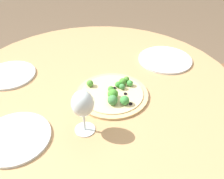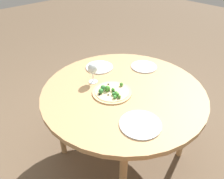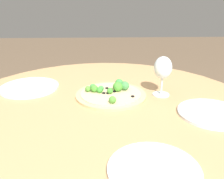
# 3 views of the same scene
# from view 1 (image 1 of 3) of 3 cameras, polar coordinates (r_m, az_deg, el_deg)

# --- Properties ---
(dining_table) EXTENTS (1.26, 1.26, 0.75)m
(dining_table) POSITION_cam_1_polar(r_m,az_deg,el_deg) (1.13, -3.52, -1.41)
(dining_table) COLOR tan
(dining_table) RESTS_ON ground_plane
(pizza) EXTENTS (0.30, 0.30, 0.06)m
(pizza) POSITION_cam_1_polar(r_m,az_deg,el_deg) (1.02, 0.20, -0.90)
(pizza) COLOR tan
(pizza) RESTS_ON dining_table
(wine_glass) EXTENTS (0.08, 0.08, 0.17)m
(wine_glass) POSITION_cam_1_polar(r_m,az_deg,el_deg) (0.81, -6.71, -3.50)
(wine_glass) COLOR silver
(wine_glass) RESTS_ON dining_table
(plate_near) EXTENTS (0.23, 0.23, 0.01)m
(plate_near) POSITION_cam_1_polar(r_m,az_deg,el_deg) (1.24, -22.37, 3.12)
(plate_near) COLOR silver
(plate_near) RESTS_ON dining_table
(plate_far) EXTENTS (0.26, 0.26, 0.01)m
(plate_far) POSITION_cam_1_polar(r_m,az_deg,el_deg) (1.29, 12.03, 6.74)
(plate_far) COLOR silver
(plate_far) RESTS_ON dining_table
(plate_side) EXTENTS (0.24, 0.24, 0.01)m
(plate_side) POSITION_cam_1_polar(r_m,az_deg,el_deg) (0.92, -21.34, -10.19)
(plate_side) COLOR silver
(plate_side) RESTS_ON dining_table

